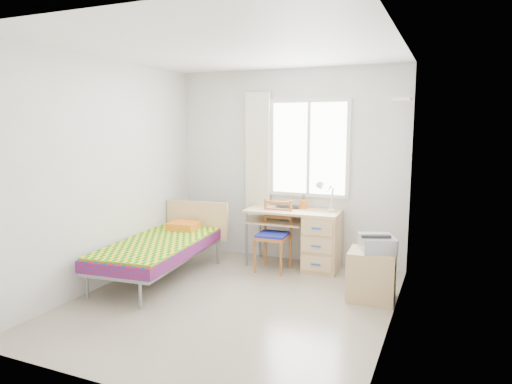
# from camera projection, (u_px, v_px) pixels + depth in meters

# --- Properties ---
(floor) EXTENTS (3.50, 3.50, 0.00)m
(floor) POSITION_uv_depth(u_px,v_px,m) (232.00, 302.00, 4.82)
(floor) COLOR #BCAD93
(floor) RESTS_ON ground
(ceiling) EXTENTS (3.50, 3.50, 0.00)m
(ceiling) POSITION_uv_depth(u_px,v_px,m) (230.00, 48.00, 4.44)
(ceiling) COLOR white
(ceiling) RESTS_ON wall_back
(wall_back) EXTENTS (3.20, 0.00, 3.20)m
(wall_back) POSITION_uv_depth(u_px,v_px,m) (288.00, 166.00, 6.22)
(wall_back) COLOR silver
(wall_back) RESTS_ON ground
(wall_left) EXTENTS (0.00, 3.50, 3.50)m
(wall_left) POSITION_uv_depth(u_px,v_px,m) (107.00, 174.00, 5.26)
(wall_left) COLOR silver
(wall_left) RESTS_ON ground
(wall_right) EXTENTS (0.00, 3.50, 3.50)m
(wall_right) POSITION_uv_depth(u_px,v_px,m) (394.00, 189.00, 4.01)
(wall_right) COLOR silver
(wall_right) RESTS_ON ground
(window) EXTENTS (1.10, 0.04, 1.30)m
(window) POSITION_uv_depth(u_px,v_px,m) (309.00, 148.00, 6.05)
(window) COLOR white
(window) RESTS_ON wall_back
(curtain) EXTENTS (0.35, 0.05, 1.70)m
(curtain) POSITION_uv_depth(u_px,v_px,m) (258.00, 155.00, 6.30)
(curtain) COLOR white
(curtain) RESTS_ON wall_back
(floating_shelf) EXTENTS (0.20, 0.32, 0.03)m
(floating_shelf) POSITION_uv_depth(u_px,v_px,m) (402.00, 99.00, 5.20)
(floating_shelf) COLOR white
(floating_shelf) RESTS_ON wall_right
(bed) EXTENTS (1.06, 1.97, 0.82)m
(bed) POSITION_uv_depth(u_px,v_px,m) (162.00, 246.00, 5.56)
(bed) COLOR gray
(bed) RESTS_ON floor
(desk) EXTENTS (1.24, 0.62, 0.76)m
(desk) POSITION_uv_depth(u_px,v_px,m) (317.00, 238.00, 5.87)
(desk) COLOR tan
(desk) RESTS_ON floor
(chair) EXTENTS (0.41, 0.41, 0.91)m
(chair) POSITION_uv_depth(u_px,v_px,m) (275.00, 231.00, 5.85)
(chair) COLOR #9E521E
(chair) RESTS_ON floor
(cabinet) EXTENTS (0.52, 0.46, 0.54)m
(cabinet) POSITION_uv_depth(u_px,v_px,m) (371.00, 275.00, 4.87)
(cabinet) COLOR tan
(cabinet) RESTS_ON floor
(printer) EXTENTS (0.46, 0.49, 0.17)m
(printer) POSITION_uv_depth(u_px,v_px,m) (377.00, 243.00, 4.82)
(printer) COLOR #929499
(printer) RESTS_ON cabinet
(laptop) EXTENTS (0.34, 0.23, 0.03)m
(laptop) POSITION_uv_depth(u_px,v_px,m) (287.00, 207.00, 6.07)
(laptop) COLOR black
(laptop) RESTS_ON desk
(pen_cup) EXTENTS (0.11, 0.11, 0.11)m
(pen_cup) POSITION_uv_depth(u_px,v_px,m) (303.00, 204.00, 6.05)
(pen_cup) COLOR orange
(pen_cup) RESTS_ON desk
(task_lamp) EXTENTS (0.22, 0.32, 0.40)m
(task_lamp) POSITION_uv_depth(u_px,v_px,m) (325.00, 193.00, 5.71)
(task_lamp) COLOR white
(task_lamp) RESTS_ON desk
(book) EXTENTS (0.27, 0.30, 0.02)m
(book) POSITION_uv_depth(u_px,v_px,m) (278.00, 221.00, 6.06)
(book) COLOR gray
(book) RESTS_ON desk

